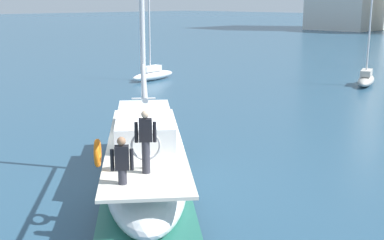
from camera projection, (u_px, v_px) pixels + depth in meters
name	position (u px, v px, depth m)	size (l,w,h in m)	color
ground_plane	(140.00, 184.00, 15.89)	(400.00, 400.00, 0.00)	#284C66
main_sailboat	(145.00, 159.00, 15.42)	(8.94, 7.96, 11.99)	silver
moored_sloop_far	(366.00, 78.00, 34.28)	(2.38, 4.24, 5.90)	#B7B2A8
moored_cutter_right	(153.00, 74.00, 36.55)	(1.35, 4.09, 6.07)	silver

